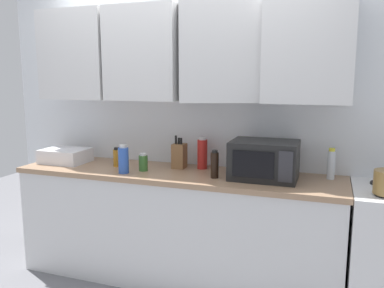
% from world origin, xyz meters
% --- Properties ---
extents(wall_back_with_cabinets, '(3.46, 0.53, 2.60)m').
position_xyz_m(wall_back_with_cabinets, '(0.00, -0.07, 1.58)').
color(wall_back_with_cabinets, white).
rests_on(wall_back_with_cabinets, ground_plane).
extents(counter_run, '(2.59, 0.63, 0.90)m').
position_xyz_m(counter_run, '(0.00, -0.30, 0.45)').
color(counter_run, silver).
rests_on(counter_run, ground_plane).
extents(microwave, '(0.48, 0.37, 0.28)m').
position_xyz_m(microwave, '(0.69, -0.29, 1.04)').
color(microwave, black).
rests_on(microwave, counter_run).
extents(dish_rack, '(0.38, 0.30, 0.12)m').
position_xyz_m(dish_rack, '(-1.04, -0.30, 0.96)').
color(dish_rack, silver).
rests_on(dish_rack, counter_run).
extents(knife_block, '(0.10, 0.12, 0.27)m').
position_xyz_m(knife_block, '(-0.02, -0.17, 1.00)').
color(knife_block, brown).
rests_on(knife_block, counter_run).
extents(bottle_soy_dark, '(0.06, 0.06, 0.21)m').
position_xyz_m(bottle_soy_dark, '(0.35, -0.39, 1.00)').
color(bottle_soy_dark, black).
rests_on(bottle_soy_dark, counter_run).
extents(bottle_red_sauce, '(0.08, 0.08, 0.26)m').
position_xyz_m(bottle_red_sauce, '(0.17, -0.13, 1.02)').
color(bottle_red_sauce, red).
rests_on(bottle_red_sauce, counter_run).
extents(bottle_blue_cleaner, '(0.08, 0.08, 0.22)m').
position_xyz_m(bottle_blue_cleaner, '(-0.36, -0.48, 1.01)').
color(bottle_blue_cleaner, '#2D56B7').
rests_on(bottle_blue_cleaner, counter_run).
extents(bottle_clear_tall, '(0.06, 0.06, 0.23)m').
position_xyz_m(bottle_clear_tall, '(1.16, -0.14, 1.01)').
color(bottle_clear_tall, silver).
rests_on(bottle_clear_tall, counter_run).
extents(bottle_green_oil, '(0.07, 0.07, 0.14)m').
position_xyz_m(bottle_green_oil, '(-0.25, -0.36, 0.97)').
color(bottle_green_oil, '#386B2D').
rests_on(bottle_green_oil, counter_run).
extents(bottle_amber_vinegar, '(0.06, 0.06, 0.16)m').
position_xyz_m(bottle_amber_vinegar, '(-0.53, -0.29, 0.98)').
color(bottle_amber_vinegar, '#AD701E').
rests_on(bottle_amber_vinegar, counter_run).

